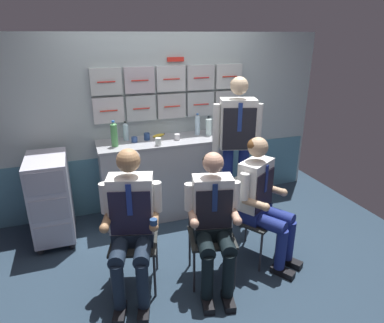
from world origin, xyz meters
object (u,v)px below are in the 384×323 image
(service_trolley, at_px, (51,197))
(crew_member_near_trolley, at_px, (262,196))
(snack_banana, at_px, (159,135))
(espresso_cup_small, at_px, (177,137))
(folding_chair_right, at_px, (210,223))
(folding_chair_near_trolley, at_px, (246,208))
(crew_member_standing, at_px, (237,140))
(folding_chair_left, at_px, (134,228))
(crew_member_right, at_px, (214,217))
(water_bottle_short, at_px, (209,126))
(crew_member_left, at_px, (131,218))

(service_trolley, relative_size, crew_member_near_trolley, 0.75)
(crew_member_near_trolley, height_order, snack_banana, crew_member_near_trolley)
(espresso_cup_small, bearing_deg, folding_chair_right, -92.28)
(espresso_cup_small, bearing_deg, snack_banana, 134.76)
(folding_chair_near_trolley, distance_m, crew_member_standing, 0.80)
(folding_chair_left, bearing_deg, crew_member_right, -25.48)
(crew_member_right, relative_size, espresso_cup_small, 17.62)
(folding_chair_right, height_order, folding_chair_near_trolley, same)
(crew_member_near_trolley, bearing_deg, crew_member_standing, 84.40)
(snack_banana, bearing_deg, water_bottle_short, -11.10)
(folding_chair_left, relative_size, folding_chair_right, 1.00)
(service_trolley, xyz_separation_m, folding_chair_right, (1.40, -1.06, 0.01))
(service_trolley, bearing_deg, water_bottle_short, 5.33)
(crew_member_left, relative_size, snack_banana, 7.45)
(crew_member_left, height_order, folding_chair_near_trolley, crew_member_left)
(folding_chair_left, xyz_separation_m, folding_chair_right, (0.67, -0.14, 0.00))
(crew_member_near_trolley, bearing_deg, folding_chair_left, 174.07)
(service_trolley, bearing_deg, crew_member_standing, -9.05)
(folding_chair_near_trolley, height_order, snack_banana, snack_banana)
(crew_member_near_trolley, bearing_deg, crew_member_left, -178.75)
(service_trolley, height_order, folding_chair_right, service_trolley)
(service_trolley, height_order, snack_banana, snack_banana)
(crew_member_right, xyz_separation_m, snack_banana, (-0.10, 1.51, 0.31))
(service_trolley, relative_size, water_bottle_short, 3.94)
(service_trolley, distance_m, crew_member_standing, 2.10)
(snack_banana, bearing_deg, folding_chair_right, -84.39)
(service_trolley, relative_size, snack_banana, 5.49)
(folding_chair_left, relative_size, snack_banana, 4.87)
(crew_member_left, relative_size, water_bottle_short, 5.34)
(folding_chair_near_trolley, bearing_deg, crew_member_standing, 75.12)
(crew_member_right, bearing_deg, service_trolley, 138.09)
(folding_chair_right, bearing_deg, crew_member_right, -102.65)
(crew_member_right, height_order, crew_member_near_trolley, crew_member_near_trolley)
(crew_member_left, bearing_deg, espresso_cup_small, 57.38)
(service_trolley, bearing_deg, folding_chair_right, -37.28)
(service_trolley, xyz_separation_m, espresso_cup_small, (1.44, 0.11, 0.49))
(folding_chair_left, xyz_separation_m, water_bottle_short, (1.14, 1.09, 0.56))
(crew_member_near_trolley, bearing_deg, service_trolley, 151.59)
(folding_chair_right, bearing_deg, crew_member_standing, 50.77)
(crew_member_standing, height_order, espresso_cup_small, crew_member_standing)
(folding_chair_right, xyz_separation_m, espresso_cup_small, (0.05, 1.17, 0.48))
(service_trolley, bearing_deg, crew_member_left, -57.40)
(crew_member_right, distance_m, crew_member_standing, 1.16)
(folding_chair_left, xyz_separation_m, snack_banana, (0.53, 1.21, 0.47))
(service_trolley, distance_m, folding_chair_left, 1.17)
(crew_member_standing, bearing_deg, water_bottle_short, 105.68)
(water_bottle_short, xyz_separation_m, snack_banana, (-0.60, 0.12, -0.09))
(crew_member_standing, bearing_deg, crew_member_right, -125.47)
(folding_chair_near_trolley, distance_m, espresso_cup_small, 1.20)
(service_trolley, bearing_deg, crew_member_near_trolley, -28.41)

